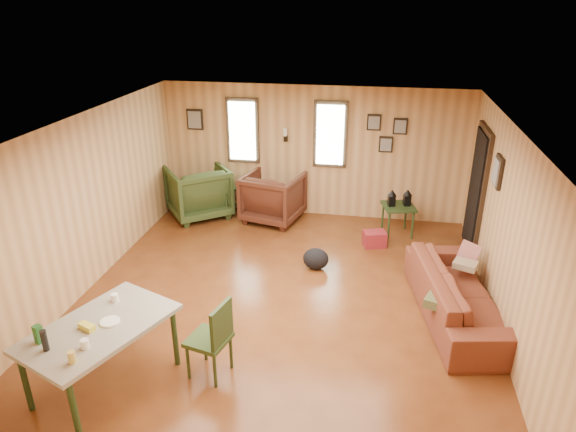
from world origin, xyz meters
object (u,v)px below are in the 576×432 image
at_px(recliner_brown, 273,195).
at_px(side_table, 399,204).
at_px(dining_table, 99,332).
at_px(sofa, 460,287).
at_px(end_table, 223,196).
at_px(recliner_green, 198,189).

relative_size(recliner_brown, side_table, 1.20).
xyz_separation_m(recliner_brown, side_table, (2.23, -0.21, 0.06)).
bearing_deg(dining_table, side_table, 77.02).
height_order(sofa, end_table, sofa).
xyz_separation_m(sofa, end_table, (-3.95, 2.75, -0.09)).
height_order(recliner_brown, dining_table, recliner_brown).
relative_size(recliner_brown, recliner_green, 0.94).
distance_m(side_table, dining_table, 5.36).
bearing_deg(recliner_green, sofa, 111.60).
relative_size(end_table, side_table, 0.76).
height_order(sofa, recliner_brown, recliner_brown).
height_order(recliner_brown, side_table, recliner_brown).
xyz_separation_m(recliner_brown, dining_table, (-0.85, -4.60, 0.20)).
bearing_deg(sofa, side_table, 6.34).
bearing_deg(recliner_green, side_table, 139.47).
bearing_deg(sofa, recliner_green, 49.00).
bearing_deg(side_table, recliner_brown, 174.61).
relative_size(recliner_brown, end_table, 1.58).
height_order(sofa, side_table, sofa).
bearing_deg(end_table, side_table, -6.07).
distance_m(sofa, recliner_brown, 3.95).
xyz_separation_m(recliner_green, dining_table, (0.56, -4.56, 0.17)).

